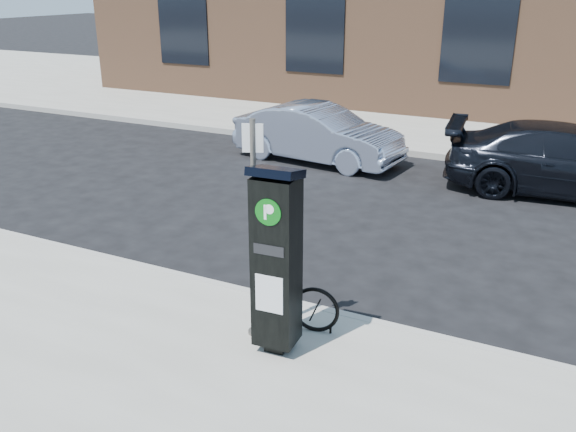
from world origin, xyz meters
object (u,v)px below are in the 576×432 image
Objects in this scene: sign_pole at (255,234)px; car_dark at (569,161)px; car_silver at (318,134)px; bike_rack at (315,310)px; parking_kiosk at (276,259)px.

car_dark is at bearing 46.97° from sign_pole.
sign_pole reaches higher than car_silver.
bike_rack is 7.51m from car_dark.
car_dark is at bearing 68.04° from parking_kiosk.
bike_rack is 0.12× the size of car_dark.
parking_kiosk reaches higher than bike_rack.
parking_kiosk is 0.53× the size of car_silver.
sign_pole reaches higher than parking_kiosk.
car_dark reaches higher than bike_rack.
sign_pole is 4.42× the size of bike_rack.
car_silver is (-2.51, 7.49, -0.75)m from sign_pole.
car_dark is at bearing 62.45° from bike_rack.
sign_pole is 0.63× the size of car_silver.
car_dark reaches higher than car_silver.
car_silver is (-2.87, 7.68, -0.59)m from parking_kiosk.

